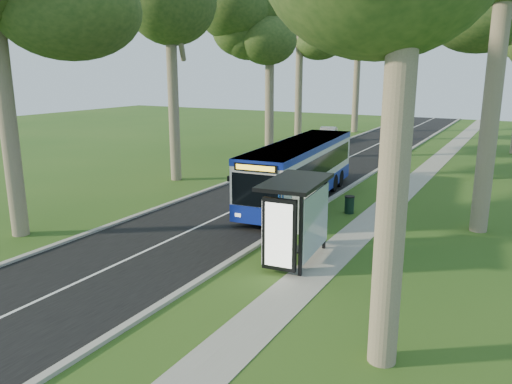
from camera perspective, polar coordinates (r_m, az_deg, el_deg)
ground at (r=20.30m, az=0.66°, el=-5.87°), size 120.00×120.00×0.00m
road at (r=30.40m, az=3.77°, el=0.79°), size 7.00×100.00×0.02m
kerb_east at (r=29.12m, az=10.01°, el=0.13°), size 0.25×100.00×0.12m
kerb_west at (r=31.99m, az=-1.91°, el=1.56°), size 0.25×100.00×0.12m
centre_line at (r=30.40m, az=3.77°, el=0.82°), size 0.12×100.00×0.00m
footpath at (r=28.35m, az=15.74°, el=-0.66°), size 1.50×100.00×0.02m
bus at (r=26.50m, az=5.06°, el=2.41°), size 3.55×12.02×3.14m
bus_stop_sign at (r=19.38m, az=2.85°, el=-2.11°), size 0.10×0.34×2.44m
bus_shelter at (r=17.60m, az=4.31°, el=-1.73°), size 2.21×3.65×3.00m
litter_bin at (r=24.75m, az=10.62°, el=-1.42°), size 0.49×0.49×0.86m
car_white at (r=42.09m, az=4.25°, el=5.39°), size 1.77×4.22×1.43m
car_silver at (r=49.55m, az=8.20°, el=6.53°), size 2.36×4.47×1.40m
tree_west_b at (r=31.85m, az=-9.85°, el=20.65°), size 5.20×5.20×14.49m
tree_west_c at (r=39.52m, az=1.61°, el=20.64°), size 5.20×5.20×15.60m
tree_west_d at (r=49.37m, az=5.08°, el=19.45°), size 5.20×5.20×15.87m
tree_west_e at (r=57.86m, az=11.75°, el=19.08°), size 5.20×5.20×16.83m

